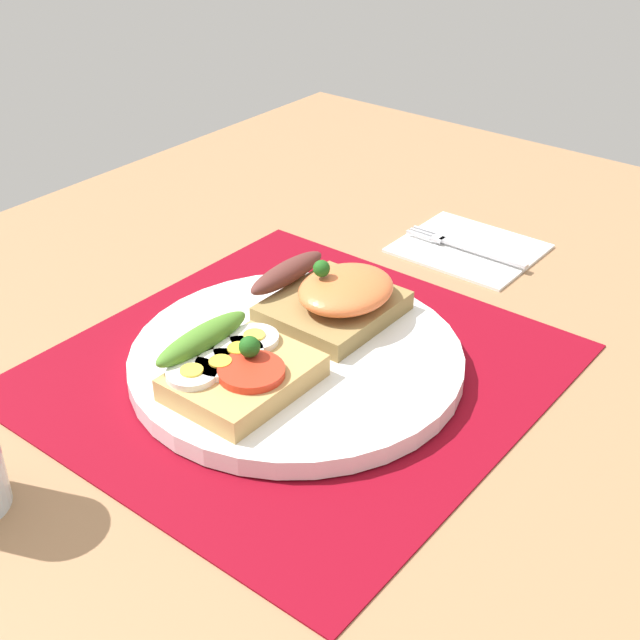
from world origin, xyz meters
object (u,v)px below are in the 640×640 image
at_px(plate, 296,360).
at_px(fork, 462,246).
at_px(sandwich_egg_tomato, 238,369).
at_px(sandwich_salmon, 332,295).
at_px(napkin, 470,247).

xyz_separation_m(plate, fork, (0.26, 0.00, -0.00)).
distance_m(sandwich_egg_tomato, sandwich_salmon, 0.12).
relative_size(sandwich_salmon, fork, 0.80).
relative_size(sandwich_salmon, napkin, 0.81).
xyz_separation_m(napkin, fork, (-0.01, 0.00, 0.00)).
xyz_separation_m(plate, sandwich_salmon, (0.06, 0.01, 0.03)).
distance_m(plate, sandwich_egg_tomato, 0.06).
height_order(plate, napkin, plate).
relative_size(plate, sandwich_egg_tomato, 2.53).
xyz_separation_m(plate, sandwich_egg_tomato, (-0.06, 0.01, 0.02)).
distance_m(napkin, fork, 0.01).
distance_m(plate, fork, 0.26).
bearing_deg(sandwich_salmon, fork, -3.03).
bearing_deg(sandwich_salmon, plate, -168.20).
relative_size(plate, sandwich_salmon, 2.48).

